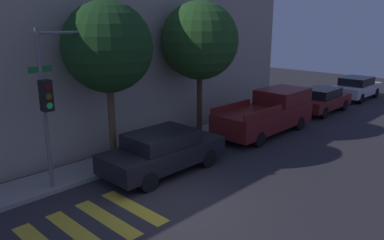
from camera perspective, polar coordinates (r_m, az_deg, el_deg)
The scene contains 11 objects.
ground_plane at distance 11.02m, azimuth -2.46°, elevation -12.87°, with size 60.00×60.00×0.00m, color #2D2B30.
sidewalk at distance 13.91m, azimuth -14.08°, elevation -6.90°, with size 26.00×1.62×0.14m, color gray.
building_row at distance 16.78m, azimuth -22.66°, elevation 8.05°, with size 26.00×6.00×6.91m, color #A89E8E.
crosswalk at distance 10.06m, azimuth -19.39°, elevation -16.72°, with size 4.87×2.60×0.00m.
traffic_light_pole at distance 11.74m, azimuth -20.19°, elevation 5.05°, with size 1.96×0.56×4.95m.
sedan_near_corner at distance 13.01m, azimuth -4.42°, elevation -4.68°, with size 4.49×1.87×1.48m.
pickup_truck at distance 17.87m, azimuth 11.55°, elevation 1.12°, with size 5.58×2.00×1.92m.
sedan_middle at distance 22.69m, azimuth 19.05°, elevation 2.97°, with size 4.24×1.86×1.41m.
sedan_far_end at distance 27.51m, azimuth 23.76°, elevation 4.57°, with size 4.37×1.88×1.48m.
tree_near_corner at distance 13.23m, azimuth -12.72°, elevation 10.73°, with size 3.10×3.10×5.82m.
tree_midblock at distance 16.25m, azimuth 1.19°, elevation 11.96°, with size 3.32×3.32×5.97m.
Camera 1 is at (-6.72, -7.06, 5.14)m, focal length 35.00 mm.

